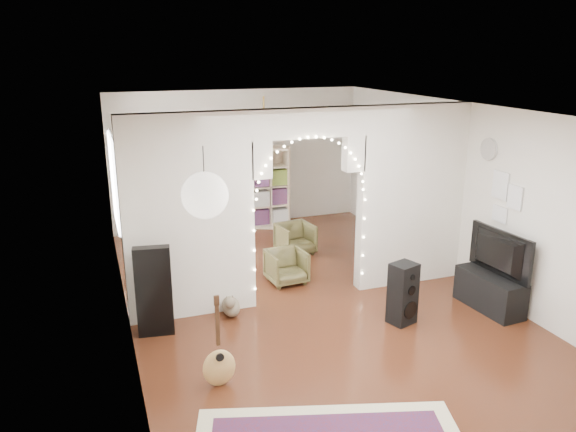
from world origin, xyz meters
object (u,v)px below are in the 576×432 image
object	(u,v)px
acoustic_guitar	(219,353)
media_console	(490,292)
bookcase	(250,187)
dining_table	(203,198)
dining_chair_left	(287,267)
floor_speaker	(403,294)
dining_chair_right	(295,239)

from	to	relation	value
acoustic_guitar	media_console	bearing A→B (deg)	6.92
acoustic_guitar	bookcase	bearing A→B (deg)	69.34
media_console	dining_table	distance (m)	5.59
dining_chair_left	dining_table	bearing A→B (deg)	98.78
bookcase	dining_chair_left	bearing A→B (deg)	-72.02
dining_table	bookcase	bearing A→B (deg)	13.08
floor_speaker	media_console	bearing A→B (deg)	-20.22
bookcase	dining_chair_right	world-z (taller)	bookcase
acoustic_guitar	dining_table	size ratio (longest dim) A/B	0.67
media_console	dining_chair_left	distance (m)	2.93
bookcase	dining_chair_right	bearing A→B (deg)	-57.06
dining_chair_left	floor_speaker	bearing A→B (deg)	-65.33
floor_speaker	dining_chair_left	bearing A→B (deg)	101.00
acoustic_guitar	bookcase	distance (m)	5.64
media_console	dining_table	xyz separation A→B (m)	(-3.00, 4.70, 0.43)
dining_chair_right	dining_chair_left	bearing A→B (deg)	-124.32
acoustic_guitar	bookcase	size ratio (longest dim) A/B	0.55
bookcase	dining_table	distance (m)	0.97
floor_speaker	bookcase	distance (m)	4.77
bookcase	dining_table	size ratio (longest dim) A/B	1.22
acoustic_guitar	dining_table	xyz separation A→B (m)	(0.91, 5.26, 0.30)
floor_speaker	dining_table	size ratio (longest dim) A/B	0.62
media_console	dining_chair_right	bearing A→B (deg)	116.09
dining_chair_right	floor_speaker	bearing A→B (deg)	-90.03
dining_table	dining_chair_left	xyz separation A→B (m)	(0.68, -2.90, -0.42)
media_console	dining_chair_left	size ratio (longest dim) A/B	1.77
bookcase	dining_chair_right	xyz separation A→B (m)	(0.31, -1.79, -0.54)
acoustic_guitar	dining_chair_left	world-z (taller)	acoustic_guitar
dining_chair_left	media_console	bearing A→B (deg)	-42.26
acoustic_guitar	dining_chair_right	xyz separation A→B (m)	(2.17, 3.52, -0.12)
media_console	acoustic_guitar	bearing A→B (deg)	-176.20
bookcase	dining_table	xyz separation A→B (m)	(-0.96, -0.05, -0.13)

